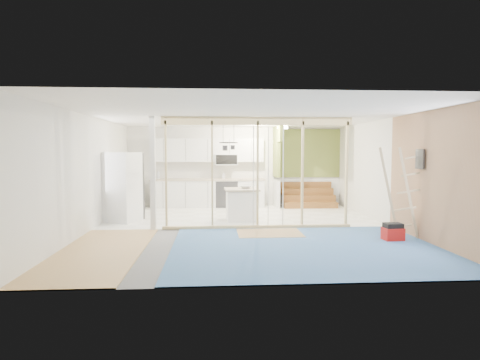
{
  "coord_description": "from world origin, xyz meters",
  "views": [
    {
      "loc": [
        -0.72,
        -9.21,
        1.79
      ],
      "look_at": [
        -0.07,
        0.6,
        1.1
      ],
      "focal_mm": 30.0,
      "sensor_mm": 36.0,
      "label": 1
    }
  ],
  "objects": [
    {
      "name": "pot_rack",
      "position": [
        -0.31,
        1.89,
        2.0
      ],
      "size": [
        0.52,
        0.52,
        0.72
      ],
      "color": "black",
      "rests_on": "room"
    },
    {
      "name": "room",
      "position": [
        0.0,
        0.0,
        1.3
      ],
      "size": [
        7.01,
        8.01,
        2.61
      ],
      "color": "slate",
      "rests_on": "ground"
    },
    {
      "name": "toolbox",
      "position": [
        2.89,
        -1.45,
        0.17
      ],
      "size": [
        0.4,
        0.31,
        0.36
      ],
      "rotation": [
        0.0,
        0.0,
        0.07
      ],
      "color": "#AE1410",
      "rests_on": "room"
    },
    {
      "name": "floor_overlays",
      "position": [
        0.07,
        0.06,
        0.01
      ],
      "size": [
        7.0,
        8.0,
        0.03
      ],
      "color": "white",
      "rests_on": "room"
    },
    {
      "name": "soap_bottle_b",
      "position": [
        -0.39,
        3.82,
        1.04
      ],
      "size": [
        0.1,
        0.11,
        0.21
      ],
      "primitive_type": "imported",
      "rotation": [
        0.0,
        0.0,
        -0.09
      ],
      "color": "silver",
      "rests_on": "base_cabinets"
    },
    {
      "name": "island",
      "position": [
        0.01,
        1.1,
        0.42
      ],
      "size": [
        0.89,
        0.89,
        0.85
      ],
      "rotation": [
        0.0,
        0.0,
        0.03
      ],
      "color": "white",
      "rests_on": "room"
    },
    {
      "name": "ceiling_light",
      "position": [
        1.4,
        3.0,
        2.54
      ],
      "size": [
        0.32,
        0.32,
        0.08
      ],
      "primitive_type": "cylinder",
      "color": "#FFEABF",
      "rests_on": "room"
    },
    {
      "name": "green_partition",
      "position": [
        2.04,
        3.66,
        0.94
      ],
      "size": [
        2.25,
        1.51,
        2.6
      ],
      "color": "olive",
      "rests_on": "room"
    },
    {
      "name": "bowl",
      "position": [
        0.11,
        1.13,
        0.88
      ],
      "size": [
        0.37,
        0.37,
        0.07
      ],
      "primitive_type": "imported",
      "rotation": [
        0.0,
        0.0,
        -0.36
      ],
      "color": "white",
      "rests_on": "island"
    },
    {
      "name": "stud_frame",
      "position": [
        -0.24,
        -0.0,
        1.59
      ],
      "size": [
        4.66,
        0.14,
        2.6
      ],
      "color": "#D7C883",
      "rests_on": "room"
    },
    {
      "name": "fridge",
      "position": [
        -3.05,
        1.14,
        0.89
      ],
      "size": [
        1.02,
        0.98,
        1.78
      ],
      "rotation": [
        0.0,
        0.0,
        -0.38
      ],
      "color": "white",
      "rests_on": "room"
    },
    {
      "name": "upper_cabinets",
      "position": [
        -0.84,
        3.82,
        1.82
      ],
      "size": [
        3.6,
        0.41,
        0.85
      ],
      "color": "white",
      "rests_on": "room"
    },
    {
      "name": "electrical_panel",
      "position": [
        3.43,
        -1.4,
        1.65
      ],
      "size": [
        0.04,
        0.3,
        0.4
      ],
      "primitive_type": "cube",
      "color": "#343438",
      "rests_on": "room"
    },
    {
      "name": "soap_bottle_a",
      "position": [
        -2.5,
        3.81,
        1.07
      ],
      "size": [
        0.14,
        0.14,
        0.28
      ],
      "primitive_type": "imported",
      "rotation": [
        0.0,
        0.0,
        0.32
      ],
      "color": "silver",
      "rests_on": "base_cabinets"
    },
    {
      "name": "base_cabinets",
      "position": [
        -1.61,
        3.36,
        0.47
      ],
      "size": [
        4.45,
        2.24,
        0.93
      ],
      "color": "white",
      "rests_on": "room"
    },
    {
      "name": "ladder",
      "position": [
        3.13,
        -1.26,
        0.96
      ],
      "size": [
        0.99,
        0.2,
        1.87
      ],
      "rotation": [
        0.0,
        0.0,
        -0.36
      ],
      "color": "tan",
      "rests_on": "room"
    },
    {
      "name": "sheathing_panel",
      "position": [
        3.48,
        -2.0,
        1.3
      ],
      "size": [
        0.02,
        4.0,
        2.6
      ],
      "primitive_type": "cube",
      "color": "#A67B5A",
      "rests_on": "room"
    }
  ]
}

